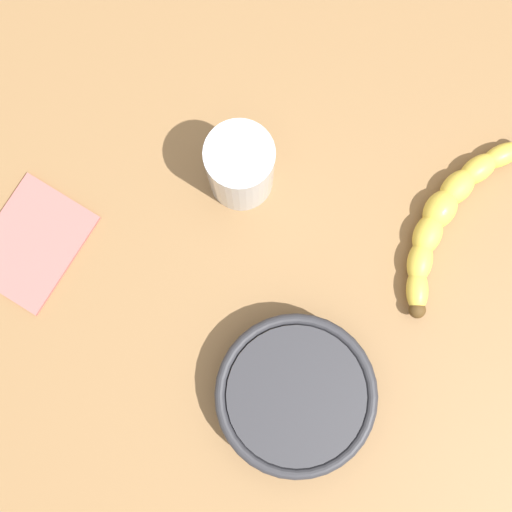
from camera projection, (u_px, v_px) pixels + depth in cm
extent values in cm
cube|color=olive|center=(318.00, 248.00, 79.48)|extent=(120.00, 120.00, 3.00)
ellipsoid|color=yellow|center=(501.00, 155.00, 77.66)|extent=(5.30, 3.81, 2.41)
ellipsoid|color=yellow|center=(478.00, 169.00, 77.44)|extent=(5.12, 3.40, 2.76)
ellipsoid|color=yellow|center=(457.00, 187.00, 77.16)|extent=(4.90, 3.30, 3.10)
ellipsoid|color=yellow|center=(440.00, 209.00, 76.82)|extent=(5.42, 4.42, 3.44)
ellipsoid|color=yellow|center=(428.00, 234.00, 76.44)|extent=(5.61, 4.74, 3.10)
ellipsoid|color=yellow|center=(420.00, 261.00, 76.03)|extent=(5.50, 4.95, 2.76)
ellipsoid|color=yellow|center=(417.00, 290.00, 75.60)|extent=(5.10, 5.06, 2.41)
sphere|color=#513819|center=(417.00, 310.00, 75.31)|extent=(1.89, 1.89, 1.89)
cylinder|color=silver|center=(240.00, 167.00, 73.82)|extent=(7.30, 7.30, 10.56)
cylinder|color=#B0C68E|center=(240.00, 169.00, 74.57)|extent=(6.80, 6.80, 8.54)
cylinder|color=#2D2D33|center=(295.00, 394.00, 73.22)|extent=(14.45, 14.45, 5.20)
torus|color=#2D2D33|center=(296.00, 395.00, 71.24)|extent=(16.91, 16.91, 1.20)
cube|color=#BC6660|center=(32.00, 243.00, 77.74)|extent=(15.07, 12.84, 0.60)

